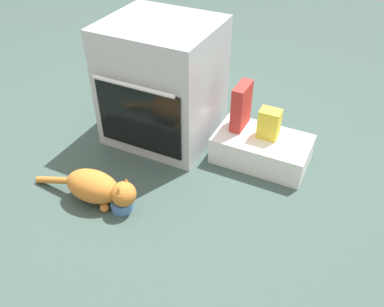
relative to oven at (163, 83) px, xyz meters
name	(u,v)px	position (x,y,z in m)	size (l,w,h in m)	color
ground	(139,173)	(0.06, -0.43, -0.38)	(8.00, 8.00, 0.00)	#384C47
oven	(163,83)	(0.00, 0.00, 0.00)	(0.65, 0.62, 0.75)	#B7BABF
pantry_cabinet	(261,149)	(0.66, 0.01, -0.29)	(0.56, 0.33, 0.17)	white
food_bowl	(122,204)	(0.14, -0.71, -0.34)	(0.12, 0.12, 0.08)	#4C7AB7
cat	(98,188)	(0.00, -0.72, -0.27)	(0.65, 0.20, 0.20)	#C6752D
snack_bag	(269,124)	(0.68, 0.03, -0.12)	(0.12, 0.09, 0.18)	yellow
cereal_box	(241,106)	(0.50, 0.06, -0.07)	(0.07, 0.18, 0.28)	#B72D28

